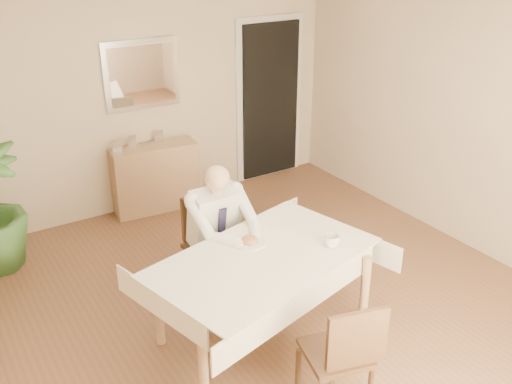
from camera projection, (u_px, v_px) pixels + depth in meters
room at (280, 167)px, 4.44m from camera, size 5.00×5.02×2.60m
doorway at (270, 101)px, 7.20m from camera, size 0.96×0.07×2.10m
mirror at (142, 75)px, 6.16m from camera, size 0.86×0.04×0.76m
dining_table at (263, 266)px, 4.32m from camera, size 1.95×1.42×0.75m
chair_far at (209, 236)px, 5.06m from camera, size 0.47×0.47×0.90m
chair_near at (344, 351)px, 3.71m from camera, size 0.50×0.51×0.87m
seated_man at (224, 231)px, 4.76m from camera, size 0.48×0.72×1.24m
plate at (250, 242)px, 4.45m from camera, size 0.26×0.26×0.02m
food at (250, 240)px, 4.45m from camera, size 0.14×0.14×0.06m
knife at (258, 242)px, 4.42m from camera, size 0.01×0.13×0.01m
fork at (250, 245)px, 4.38m from camera, size 0.01×0.13×0.01m
coffee_mug at (332, 241)px, 4.39m from camera, size 0.13×0.13×0.10m
sideboard at (155, 178)px, 6.54m from camera, size 1.00×0.42×0.78m
photo_frame_left at (117, 146)px, 6.16m from camera, size 0.10×0.02×0.14m
photo_frame_center at (132, 141)px, 6.30m from camera, size 0.10×0.02×0.14m
photo_frame_right at (159, 136)px, 6.45m from camera, size 0.10×0.02×0.14m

